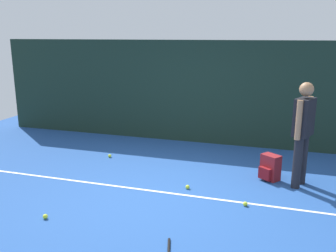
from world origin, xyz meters
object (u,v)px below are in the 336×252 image
Objects in this scene: tennis_ball_mid_court at (245,204)px; tennis_ball_far_left at (45,216)px; tennis_ball_near_player at (110,156)px; backpack at (270,168)px; tennis_player at (303,128)px; tennis_ball_by_fence at (188,187)px.

tennis_ball_mid_court is 1.00× the size of tennis_ball_far_left.
backpack is at bearing -4.60° from tennis_ball_near_player.
tennis_ball_mid_court is (-0.29, -1.14, -0.18)m from backpack.
tennis_player is 4.07m from tennis_ball_far_left.
tennis_ball_near_player is 1.00× the size of tennis_ball_mid_court.
tennis_ball_far_left is (-1.58, -1.53, 0.00)m from tennis_ball_by_fence.
backpack is 1.48m from tennis_ball_by_fence.
tennis_ball_near_player is 1.00× the size of tennis_ball_by_fence.
tennis_ball_by_fence is at bearing 43.95° from tennis_ball_far_left.
tennis_ball_far_left is at bearing -136.05° from tennis_ball_by_fence.
backpack is (-0.46, 0.11, -0.76)m from tennis_player.
tennis_ball_by_fence is 1.01m from tennis_ball_mid_court.
tennis_player is 1.58m from tennis_ball_mid_court.
tennis_player is 3.72m from tennis_ball_near_player.
tennis_ball_near_player is at bearing 150.98° from tennis_ball_by_fence.
tennis_ball_by_fence is at bearing 160.33° from tennis_ball_mid_court.
tennis_ball_far_left is at bearing -154.87° from tennis_ball_mid_court.
tennis_player is at bearing 33.96° from tennis_ball_far_left.
tennis_player is at bearing -5.78° from tennis_ball_near_player.
tennis_player is 3.86× the size of backpack.
tennis_ball_mid_court is at bearing -26.05° from tennis_ball_near_player.
tennis_ball_near_player is 2.59m from tennis_ball_far_left.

